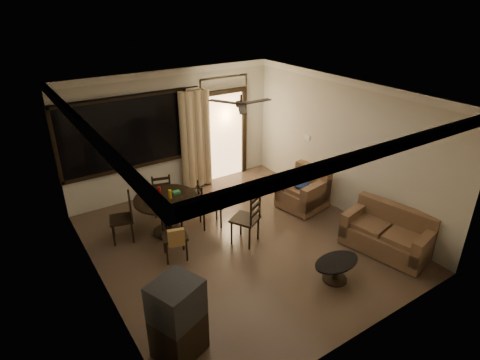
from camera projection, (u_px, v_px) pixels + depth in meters
ground at (241, 242)px, 7.54m from camera, size 5.50×5.50×0.00m
room_shell at (218, 120)px, 8.38m from camera, size 5.50×6.70×5.50m
dining_table at (167, 205)px, 7.61m from camera, size 1.21×1.21×0.97m
dining_chair_west at (123, 227)px, 7.51m from camera, size 0.52×0.52×0.95m
dining_chair_east at (210, 213)px, 7.98m from camera, size 0.52×0.52×0.95m
dining_chair_south at (175, 243)px, 7.00m from camera, size 0.52×0.56×0.95m
dining_chair_north at (162, 201)px, 8.42m from camera, size 0.52×0.52×0.95m
tv_cabinet at (178, 319)px, 5.04m from camera, size 0.73×0.70×1.12m
sofa at (388, 234)px, 7.22m from camera, size 1.09×1.62×0.79m
armchair at (304, 192)px, 8.65m from camera, size 0.99×0.99×0.86m
coffee_table at (336, 268)px, 6.48m from camera, size 0.82×0.49×0.36m
side_chair at (246, 228)px, 7.44m from camera, size 0.62×0.62×1.03m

